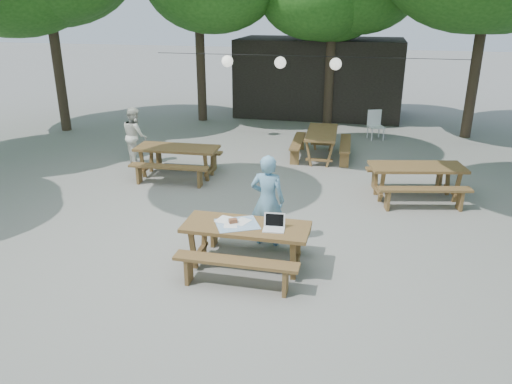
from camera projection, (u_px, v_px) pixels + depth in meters
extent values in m
plane|color=slate|center=(234.00, 221.00, 9.85)|extent=(80.00, 80.00, 0.00)
cube|color=black|center=(319.00, 77.00, 18.81)|extent=(6.00, 3.00, 2.80)
cube|color=#523A1D|center=(246.00, 227.00, 7.87)|extent=(2.00, 0.80, 0.06)
cube|color=#523A1D|center=(236.00, 261.00, 7.38)|extent=(1.90, 0.28, 0.05)
cube|color=#523A1D|center=(255.00, 226.00, 8.56)|extent=(1.90, 0.28, 0.05)
cube|color=#523A1D|center=(246.00, 248.00, 8.01)|extent=(1.70, 0.70, 0.69)
cube|color=#523A1D|center=(177.00, 148.00, 12.13)|extent=(2.03, 0.88, 0.06)
cube|color=#523A1D|center=(168.00, 167.00, 11.63)|extent=(1.91, 0.35, 0.05)
cube|color=#523A1D|center=(186.00, 151.00, 12.82)|extent=(1.91, 0.35, 0.05)
cube|color=#523A1D|center=(178.00, 163.00, 12.26)|extent=(1.73, 0.77, 0.69)
cube|color=#523A1D|center=(417.00, 167.00, 10.73)|extent=(2.12, 1.21, 0.06)
cube|color=#523A1D|center=(425.00, 189.00, 10.22)|extent=(1.92, 0.68, 0.05)
cube|color=#523A1D|center=(408.00, 170.00, 11.43)|extent=(1.92, 0.68, 0.05)
cube|color=#523A1D|center=(415.00, 183.00, 10.86)|extent=(1.81, 1.04, 0.69)
cube|color=#523A1D|center=(322.00, 132.00, 13.59)|extent=(0.88, 2.03, 0.06)
cube|color=#523A1D|center=(345.00, 143.00, 13.57)|extent=(0.36, 1.91, 0.05)
cube|color=#523A1D|center=(298.00, 141.00, 13.79)|extent=(0.36, 1.91, 0.05)
cube|color=#523A1D|center=(321.00, 146.00, 13.72)|extent=(0.77, 1.73, 0.69)
imported|color=#699EC0|center=(268.00, 201.00, 8.65)|extent=(0.61, 0.41, 1.64)
imported|color=white|center=(135.00, 135.00, 13.17)|extent=(0.90, 0.92, 1.50)
cube|color=white|center=(376.00, 127.00, 15.58)|extent=(0.57, 0.57, 0.04)
cube|color=white|center=(374.00, 117.00, 15.67)|extent=(0.42, 0.20, 0.48)
cube|color=white|center=(375.00, 133.00, 15.65)|extent=(0.54, 0.54, 0.38)
cube|color=white|center=(274.00, 230.00, 7.68)|extent=(0.35, 0.26, 0.02)
cube|color=white|center=(275.00, 220.00, 7.75)|extent=(0.33, 0.09, 0.23)
cube|color=black|center=(275.00, 220.00, 7.74)|extent=(0.28, 0.07, 0.19)
cube|color=teal|center=(237.00, 224.00, 7.89)|extent=(0.83, 0.78, 0.01)
cube|color=white|center=(231.00, 224.00, 7.88)|extent=(0.27, 0.33, 0.00)
cube|color=white|center=(242.00, 222.00, 7.96)|extent=(0.30, 0.35, 0.00)
cube|color=white|center=(224.00, 219.00, 8.04)|extent=(0.27, 0.34, 0.00)
cube|color=brown|center=(233.00, 221.00, 7.91)|extent=(0.16, 0.14, 0.06)
cylinder|color=black|center=(304.00, 56.00, 14.29)|extent=(9.00, 0.02, 0.02)
sphere|color=white|center=(227.00, 61.00, 14.83)|extent=(0.34, 0.34, 0.34)
sphere|color=white|center=(280.00, 63.00, 14.50)|extent=(0.34, 0.34, 0.34)
sphere|color=white|center=(336.00, 64.00, 14.17)|extent=(0.34, 0.34, 0.34)
cylinder|color=#2D2319|center=(57.00, 57.00, 16.02)|extent=(0.32, 0.32, 4.82)
cylinder|color=#2D2319|center=(200.00, 50.00, 17.43)|extent=(0.32, 0.32, 4.99)
cylinder|color=#2D2319|center=(330.00, 61.00, 17.08)|extent=(0.32, 0.32, 4.30)
cylinder|color=#2D2319|center=(476.00, 61.00, 15.15)|extent=(0.32, 0.32, 4.72)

